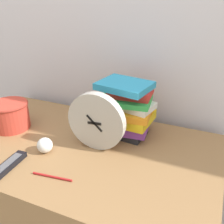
# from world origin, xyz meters

# --- Properties ---
(wall_back) EXTENTS (6.00, 0.04, 2.40)m
(wall_back) POSITION_xyz_m (0.00, 0.76, 1.20)
(wall_back) COLOR silver
(wall_back) RESTS_ON ground_plane
(desk) EXTENTS (1.18, 0.69, 0.74)m
(desk) POSITION_xyz_m (0.00, 0.34, 0.37)
(desk) COLOR olive
(desk) RESTS_ON ground_plane
(desk_clock) EXTENTS (0.24, 0.04, 0.24)m
(desk_clock) POSITION_xyz_m (0.09, 0.37, 0.86)
(desk_clock) COLOR #B7B2A8
(desk_clock) RESTS_ON desk
(book_stack) EXTENTS (0.26, 0.21, 0.25)m
(book_stack) POSITION_xyz_m (0.16, 0.53, 0.86)
(book_stack) COLOR #232328
(book_stack) RESTS_ON desk
(basket) EXTENTS (0.18, 0.18, 0.13)m
(basket) POSITION_xyz_m (-0.37, 0.36, 0.81)
(basket) COLOR #C63D2D
(basket) RESTS_ON desk
(tv_remote) EXTENTS (0.05, 0.18, 0.02)m
(tv_remote) POSITION_xyz_m (-0.16, 0.11, 0.75)
(tv_remote) COLOR black
(tv_remote) RESTS_ON desk
(crumpled_paper_ball) EXTENTS (0.06, 0.06, 0.06)m
(crumpled_paper_ball) POSITION_xyz_m (-0.09, 0.25, 0.77)
(crumpled_paper_ball) COLOR white
(crumpled_paper_ball) RESTS_ON desk
(pen) EXTENTS (0.15, 0.03, 0.01)m
(pen) POSITION_xyz_m (0.03, 0.13, 0.74)
(pen) COLOR #B21E1E
(pen) RESTS_ON desk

